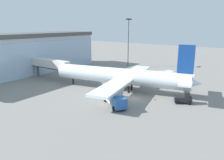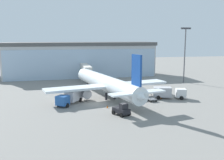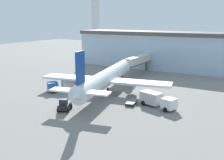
% 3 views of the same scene
% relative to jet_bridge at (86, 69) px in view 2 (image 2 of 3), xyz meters
% --- Properties ---
extents(ground, '(240.00, 240.00, 0.00)m').
position_rel_jet_bridge_xyz_m(ground, '(-0.51, -27.69, -4.11)').
color(ground, gray).
extents(terminal_building, '(54.05, 15.12, 12.24)m').
position_rel_jet_bridge_xyz_m(terminal_building, '(-0.51, 12.73, 2.01)').
color(terminal_building, '#B7B7B7').
rests_on(terminal_building, ground).
extents(jet_bridge, '(2.62, 14.62, 5.47)m').
position_rel_jet_bridge_xyz_m(jet_bridge, '(0.00, 0.00, 0.00)').
color(jet_bridge, beige).
rests_on(jet_bridge, ground).
extents(apron_light_mast, '(3.20, 0.40, 16.94)m').
position_rel_jet_bridge_xyz_m(apron_light_mast, '(30.11, -6.48, 6.06)').
color(apron_light_mast, '#59595E').
rests_on(apron_light_mast, ground).
extents(airplane, '(29.58, 34.58, 10.95)m').
position_rel_jet_bridge_xyz_m(airplane, '(2.87, -22.67, -0.79)').
color(airplane, white).
rests_on(airplane, ground).
extents(catering_truck, '(5.91, 7.28, 2.65)m').
position_rel_jet_bridge_xyz_m(catering_truck, '(-5.82, -26.80, -2.64)').
color(catering_truck, '#2659A5').
rests_on(catering_truck, ground).
extents(fuel_truck, '(7.62, 4.07, 2.65)m').
position_rel_jet_bridge_xyz_m(fuel_truck, '(16.65, -26.24, -2.64)').
color(fuel_truck, silver).
rests_on(fuel_truck, ground).
extents(baggage_cart, '(1.99, 3.00, 1.50)m').
position_rel_jet_bridge_xyz_m(baggage_cart, '(11.95, -27.62, -3.61)').
color(baggage_cart, slate).
rests_on(baggage_cart, ground).
extents(pushback_tug, '(3.29, 3.68, 2.30)m').
position_rel_jet_bridge_xyz_m(pushback_tug, '(3.12, -36.89, -3.14)').
color(pushback_tug, black).
rests_on(pushback_tug, ground).
extents(safety_cone_nose, '(0.36, 0.36, 0.55)m').
position_rel_jet_bridge_xyz_m(safety_cone_nose, '(1.41, -31.48, -3.84)').
color(safety_cone_nose, orange).
rests_on(safety_cone_nose, ground).
extents(safety_cone_wingtip, '(0.36, 0.36, 0.55)m').
position_rel_jet_bridge_xyz_m(safety_cone_wingtip, '(15.00, -25.82, -3.84)').
color(safety_cone_wingtip, orange).
rests_on(safety_cone_wingtip, ground).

